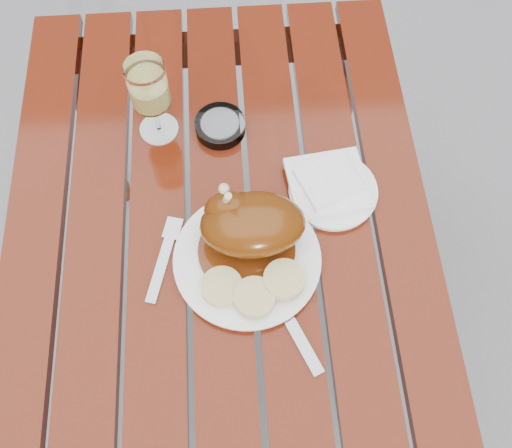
{
  "coord_description": "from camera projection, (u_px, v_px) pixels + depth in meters",
  "views": [
    {
      "loc": [
        0.04,
        -0.44,
        1.71
      ],
      "look_at": [
        0.07,
        0.02,
        0.78
      ],
      "focal_mm": 40.0,
      "sensor_mm": 36.0,
      "label": 1
    }
  ],
  "objects": [
    {
      "name": "knife",
      "position": [
        288.0,
        319.0,
        0.98
      ],
      "size": [
        0.1,
        0.2,
        0.01
      ],
      "primitive_type": "cube",
      "rotation": [
        0.0,
        0.0,
        0.41
      ],
      "color": "gray",
      "rests_on": "table"
    },
    {
      "name": "roast_duck",
      "position": [
        249.0,
        224.0,
        0.99
      ],
      "size": [
        0.19,
        0.18,
        0.13
      ],
      "color": "#552209",
      "rests_on": "dinner_plate"
    },
    {
      "name": "dinner_plate",
      "position": [
        247.0,
        260.0,
        1.03
      ],
      "size": [
        0.28,
        0.28,
        0.02
      ],
      "primitive_type": "cylinder",
      "rotation": [
        0.0,
        0.0,
        0.07
      ],
      "color": "white",
      "rests_on": "table"
    },
    {
      "name": "wine_glass",
      "position": [
        152.0,
        101.0,
        1.08
      ],
      "size": [
        0.1,
        0.1,
        0.19
      ],
      "primitive_type": "cylinder",
      "rotation": [
        0.0,
        0.0,
        -0.41
      ],
      "color": "#E8DB69",
      "rests_on": "table"
    },
    {
      "name": "fork",
      "position": [
        162.0,
        263.0,
        1.03
      ],
      "size": [
        0.06,
        0.16,
        0.01
      ],
      "primitive_type": "cube",
      "rotation": [
        0.0,
        0.0,
        -0.27
      ],
      "color": "gray",
      "rests_on": "table"
    },
    {
      "name": "ashtray",
      "position": [
        220.0,
        126.0,
        1.15
      ],
      "size": [
        0.13,
        0.13,
        0.03
      ],
      "primitive_type": "cylinder",
      "rotation": [
        0.0,
        0.0,
        -0.28
      ],
      "color": "#B2B7BC",
      "rests_on": "table"
    },
    {
      "name": "table",
      "position": [
        228.0,
        307.0,
        1.39
      ],
      "size": [
        0.8,
        1.2,
        0.75
      ],
      "primitive_type": "cube",
      "color": "#601F0B",
      "rests_on": "ground"
    },
    {
      "name": "bread_dumplings",
      "position": [
        253.0,
        288.0,
        0.98
      ],
      "size": [
        0.18,
        0.1,
        0.02
      ],
      "color": "#D0C07E",
      "rests_on": "dinner_plate"
    },
    {
      "name": "side_plate",
      "position": [
        333.0,
        191.0,
        1.09
      ],
      "size": [
        0.19,
        0.19,
        0.01
      ],
      "primitive_type": "cylinder",
      "rotation": [
        0.0,
        0.0,
        0.15
      ],
      "color": "white",
      "rests_on": "table"
    },
    {
      "name": "ground",
      "position": [
        234.0,
        346.0,
        1.72
      ],
      "size": [
        60.0,
        60.0,
        0.0
      ],
      "primitive_type": "plane",
      "color": "slate",
      "rests_on": "ground"
    },
    {
      "name": "napkin",
      "position": [
        328.0,
        184.0,
        1.08
      ],
      "size": [
        0.16,
        0.15,
        0.01
      ],
      "primitive_type": "cube",
      "rotation": [
        0.0,
        0.0,
        0.12
      ],
      "color": "white",
      "rests_on": "side_plate"
    }
  ]
}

